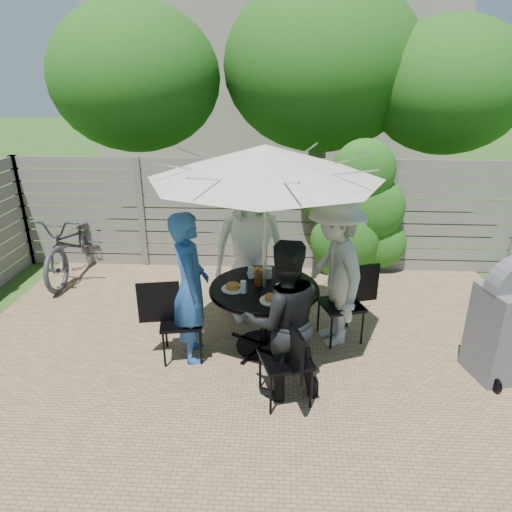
# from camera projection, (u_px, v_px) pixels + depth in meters

# --- Properties ---
(backyard_envelope) EXTENTS (60.00, 60.00, 5.00)m
(backyard_envelope) POSITION_uv_depth(u_px,v_px,m) (277.00, 89.00, 13.47)
(backyard_envelope) COLOR #294917
(backyard_envelope) RESTS_ON ground
(patio_table) EXTENTS (1.51, 1.51, 0.81)m
(patio_table) POSITION_uv_depth(u_px,v_px,m) (264.00, 306.00, 5.26)
(patio_table) COLOR black
(patio_table) RESTS_ON ground
(umbrella) EXTENTS (3.02, 3.02, 2.39)m
(umbrella) POSITION_uv_depth(u_px,v_px,m) (265.00, 162.00, 4.64)
(umbrella) COLOR silver
(umbrella) RESTS_ON ground
(chair_back) EXTENTS (0.55, 0.74, 0.97)m
(chair_back) POSITION_uv_depth(u_px,v_px,m) (249.00, 290.00, 6.24)
(chair_back) COLOR black
(chair_back) RESTS_ON ground
(person_back) EXTENTS (1.08, 0.84, 1.95)m
(person_back) POSITION_uv_depth(u_px,v_px,m) (250.00, 247.00, 5.86)
(person_back) COLOR white
(person_back) RESTS_ON ground
(chair_left) EXTENTS (0.73, 0.54, 0.96)m
(chair_left) POSITION_uv_depth(u_px,v_px,m) (181.00, 335.00, 5.18)
(chair_left) COLOR black
(chair_left) RESTS_ON ground
(person_left) EXTENTS (0.56, 0.72, 1.74)m
(person_left) POSITION_uv_depth(u_px,v_px,m) (190.00, 288.00, 4.99)
(person_left) COLOR #24529F
(person_left) RESTS_ON ground
(chair_front) EXTENTS (0.58, 0.74, 0.97)m
(chair_front) POSITION_uv_depth(u_px,v_px,m) (286.00, 376.00, 4.48)
(chair_front) COLOR black
(chair_front) RESTS_ON ground
(person_front) EXTENTS (0.95, 0.82, 1.67)m
(person_front) POSITION_uv_depth(u_px,v_px,m) (283.00, 321.00, 4.40)
(person_front) COLOR black
(person_front) RESTS_ON ground
(chair_right) EXTENTS (0.74, 0.58, 0.96)m
(chair_right) POSITION_uv_depth(u_px,v_px,m) (341.00, 318.00, 5.55)
(chair_right) COLOR black
(chair_right) RESTS_ON ground
(person_right) EXTENTS (0.96, 1.32, 1.83)m
(person_right) POSITION_uv_depth(u_px,v_px,m) (334.00, 272.00, 5.29)
(person_right) COLOR beige
(person_right) RESTS_ON ground
(plate_back) EXTENTS (0.26, 0.26, 0.06)m
(plate_back) POSITION_uv_depth(u_px,v_px,m) (258.00, 272.00, 5.49)
(plate_back) COLOR white
(plate_back) RESTS_ON patio_table
(plate_left) EXTENTS (0.26, 0.26, 0.06)m
(plate_left) POSITION_uv_depth(u_px,v_px,m) (233.00, 287.00, 5.09)
(plate_left) COLOR white
(plate_left) RESTS_ON patio_table
(plate_front) EXTENTS (0.26, 0.26, 0.06)m
(plate_front) POSITION_uv_depth(u_px,v_px,m) (272.00, 299.00, 4.83)
(plate_front) COLOR white
(plate_front) RESTS_ON patio_table
(plate_right) EXTENTS (0.26, 0.26, 0.06)m
(plate_right) POSITION_uv_depth(u_px,v_px,m) (295.00, 282.00, 5.23)
(plate_right) COLOR white
(plate_right) RESTS_ON patio_table
(glass_back) EXTENTS (0.07, 0.07, 0.14)m
(glass_back) POSITION_uv_depth(u_px,v_px,m) (251.00, 272.00, 5.36)
(glass_back) COLOR silver
(glass_back) RESTS_ON patio_table
(glass_left) EXTENTS (0.07, 0.07, 0.14)m
(glass_left) POSITION_uv_depth(u_px,v_px,m) (243.00, 287.00, 5.00)
(glass_left) COLOR silver
(glass_left) RESTS_ON patio_table
(glass_front) EXTENTS (0.07, 0.07, 0.14)m
(glass_front) POSITION_uv_depth(u_px,v_px,m) (279.00, 290.00, 4.93)
(glass_front) COLOR silver
(glass_front) RESTS_ON patio_table
(glass_right) EXTENTS (0.07, 0.07, 0.14)m
(glass_right) POSITION_uv_depth(u_px,v_px,m) (284.00, 275.00, 5.29)
(glass_right) COLOR silver
(glass_right) RESTS_ON patio_table
(syrup_jug) EXTENTS (0.09, 0.09, 0.16)m
(syrup_jug) POSITION_uv_depth(u_px,v_px,m) (258.00, 279.00, 5.17)
(syrup_jug) COLOR #59280C
(syrup_jug) RESTS_ON patio_table
(coffee_cup) EXTENTS (0.08, 0.08, 0.12)m
(coffee_cup) POSITION_uv_depth(u_px,v_px,m) (268.00, 273.00, 5.36)
(coffee_cup) COLOR #C6B293
(coffee_cup) RESTS_ON patio_table
(bicycle) EXTENTS (0.73, 2.06, 1.08)m
(bicycle) POSITION_uv_depth(u_px,v_px,m) (76.00, 243.00, 7.28)
(bicycle) COLOR #333338
(bicycle) RESTS_ON ground
(bbq_grill) EXTENTS (0.78, 0.67, 1.38)m
(bbq_grill) POSITION_uv_depth(u_px,v_px,m) (511.00, 324.00, 4.75)
(bbq_grill) COLOR slate
(bbq_grill) RESTS_ON ground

